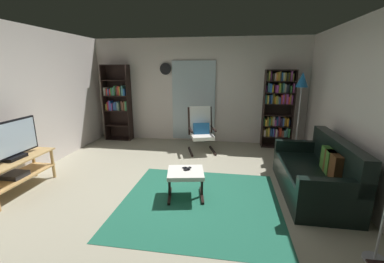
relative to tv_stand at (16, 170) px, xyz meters
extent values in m
plane|color=#A9A38B|center=(2.36, 0.37, -0.35)|extent=(7.02, 7.02, 0.00)
cube|color=silver|center=(2.36, 3.27, 0.95)|extent=(5.60, 0.06, 2.60)
cube|color=silver|center=(-0.34, 0.37, 0.95)|extent=(0.06, 6.00, 2.60)
cube|color=silver|center=(5.06, 0.37, 0.95)|extent=(0.06, 6.00, 2.60)
cube|color=silver|center=(2.26, 3.21, 0.70)|extent=(1.10, 0.01, 2.00)
cube|color=#22664E|center=(2.83, 0.11, -0.35)|extent=(2.24, 2.13, 0.01)
cube|color=tan|center=(0.00, 0.01, 0.17)|extent=(0.47, 1.19, 0.02)
cube|color=tan|center=(0.00, 0.01, -0.11)|extent=(0.43, 1.13, 0.02)
cylinder|color=tan|center=(0.18, 0.55, -0.09)|extent=(0.05, 0.05, 0.51)
cylinder|color=tan|center=(-0.18, 0.55, -0.09)|extent=(0.05, 0.05, 0.51)
cube|color=#28282D|center=(0.00, -0.03, -0.06)|extent=(0.28, 0.28, 0.07)
cube|color=black|center=(0.00, 0.01, 0.21)|extent=(0.20, 0.32, 0.05)
cube|color=black|center=(0.00, 0.01, 0.50)|extent=(0.04, 0.94, 0.54)
cube|color=silver|center=(0.02, 0.01, 0.50)|extent=(0.01, 0.89, 0.49)
cube|color=black|center=(-0.06, 3.03, 0.63)|extent=(0.02, 0.30, 1.96)
cube|color=black|center=(0.60, 3.03, 0.63)|extent=(0.02, 0.30, 1.96)
cube|color=black|center=(0.27, 3.17, 0.63)|extent=(0.68, 0.02, 1.96)
cube|color=black|center=(0.27, 3.03, -0.33)|extent=(0.65, 0.28, 0.02)
cube|color=black|center=(0.27, 3.03, 0.04)|extent=(0.65, 0.28, 0.02)
cube|color=black|center=(0.27, 3.03, 0.43)|extent=(0.65, 0.28, 0.02)
cube|color=black|center=(0.27, 3.03, 0.82)|extent=(0.65, 0.28, 0.02)
cube|color=black|center=(0.27, 3.03, 1.21)|extent=(0.65, 0.28, 0.02)
cube|color=black|center=(0.27, 3.03, 1.59)|extent=(0.65, 0.28, 0.02)
cube|color=#9C9B3B|center=(-0.02, 3.03, 0.52)|extent=(0.04, 0.14, 0.16)
cube|color=red|center=(0.03, 3.02, 0.55)|extent=(0.02, 0.17, 0.22)
cube|color=#8D378E|center=(0.07, 3.04, 0.57)|extent=(0.04, 0.17, 0.25)
cube|color=#285CB5|center=(0.11, 3.02, 0.56)|extent=(0.03, 0.19, 0.25)
cube|color=#8C4690|center=(0.14, 3.04, 0.53)|extent=(0.03, 0.22, 0.18)
cube|color=#2F63A2|center=(0.19, 3.05, 0.53)|extent=(0.04, 0.16, 0.19)
cube|color=#3A5AA8|center=(0.23, 3.02, 0.55)|extent=(0.03, 0.13, 0.22)
cube|color=#578896|center=(0.27, 3.04, 0.56)|extent=(0.04, 0.14, 0.23)
cube|color=beige|center=(0.32, 3.01, 0.54)|extent=(0.04, 0.11, 0.21)
cube|color=#1B3022|center=(0.36, 3.03, 0.55)|extent=(0.03, 0.24, 0.22)
cube|color=brown|center=(0.41, 3.02, 0.57)|extent=(0.04, 0.13, 0.25)
cube|color=brown|center=(0.45, 3.02, 0.55)|extent=(0.03, 0.15, 0.22)
cube|color=brown|center=(0.49, 3.01, 0.56)|extent=(0.03, 0.12, 0.25)
cube|color=#368553|center=(0.53, 3.03, 0.56)|extent=(0.04, 0.19, 0.24)
cube|color=beige|center=(-0.02, 3.03, 0.93)|extent=(0.04, 0.21, 0.20)
cube|color=red|center=(0.03, 3.04, 0.92)|extent=(0.04, 0.17, 0.17)
cube|color=#3E68B0|center=(0.08, 3.04, 0.92)|extent=(0.03, 0.19, 0.18)
cube|color=red|center=(0.12, 3.03, 0.91)|extent=(0.03, 0.17, 0.16)
cube|color=#2F7D3F|center=(0.17, 3.02, 0.93)|extent=(0.04, 0.17, 0.20)
cube|color=teal|center=(0.21, 3.03, 0.93)|extent=(0.03, 0.19, 0.21)
cube|color=#36844B|center=(0.25, 3.02, 0.95)|extent=(0.03, 0.17, 0.25)
cube|color=brown|center=(0.29, 3.04, 0.94)|extent=(0.03, 0.15, 0.21)
cube|color=#C13A32|center=(0.34, 3.02, 0.95)|extent=(0.04, 0.12, 0.24)
cube|color=gold|center=(0.38, 3.05, 0.94)|extent=(0.03, 0.17, 0.22)
cube|color=#1A2B2A|center=(0.42, 3.03, 0.94)|extent=(0.03, 0.21, 0.21)
cube|color=teal|center=(0.47, 3.02, 0.96)|extent=(0.04, 0.22, 0.25)
cube|color=#275CA5|center=(0.52, 3.01, 0.92)|extent=(0.04, 0.19, 0.18)
cube|color=black|center=(3.97, 3.00, 0.57)|extent=(0.02, 0.30, 1.84)
cube|color=black|center=(4.65, 3.00, 0.57)|extent=(0.02, 0.30, 1.84)
cube|color=black|center=(4.31, 3.15, 0.57)|extent=(0.69, 0.02, 1.84)
cube|color=black|center=(4.31, 3.00, -0.33)|extent=(0.65, 0.28, 0.02)
cube|color=black|center=(4.31, 3.00, -0.09)|extent=(0.65, 0.28, 0.02)
cube|color=black|center=(4.31, 3.00, 0.17)|extent=(0.65, 0.28, 0.02)
cube|color=black|center=(4.31, 3.00, 0.44)|extent=(0.65, 0.28, 0.02)
cube|color=black|center=(4.31, 3.00, 0.70)|extent=(0.65, 0.28, 0.02)
cube|color=black|center=(4.31, 3.00, 0.96)|extent=(0.65, 0.28, 0.02)
cube|color=black|center=(4.31, 3.00, 1.23)|extent=(0.65, 0.28, 0.02)
cube|color=black|center=(4.31, 3.00, 1.47)|extent=(0.65, 0.28, 0.02)
cube|color=olive|center=(4.01, 3.01, 0.01)|extent=(0.02, 0.10, 0.18)
cube|color=beige|center=(4.04, 2.99, 0.00)|extent=(0.04, 0.20, 0.16)
cube|color=olive|center=(4.09, 3.00, 0.02)|extent=(0.03, 0.16, 0.19)
cube|color=gold|center=(4.13, 3.02, 0.03)|extent=(0.04, 0.22, 0.22)
cube|color=#2B69B6|center=(4.17, 2.99, 0.02)|extent=(0.02, 0.12, 0.19)
cube|color=#345AB0|center=(4.20, 3.02, 0.01)|extent=(0.02, 0.19, 0.18)
cube|color=#3A62B0|center=(4.24, 3.01, 0.02)|extent=(0.03, 0.22, 0.20)
cube|color=#903292|center=(4.26, 3.01, 0.00)|extent=(0.03, 0.16, 0.17)
cube|color=beige|center=(4.30, 2.99, 0.01)|extent=(0.04, 0.24, 0.19)
cube|color=#8F408B|center=(4.34, 3.02, 0.00)|extent=(0.03, 0.18, 0.15)
cube|color=red|center=(4.38, 3.01, 0.03)|extent=(0.02, 0.14, 0.22)
cube|color=#C33A26|center=(4.41, 3.00, 0.03)|extent=(0.04, 0.16, 0.21)
cube|color=brown|center=(4.46, 3.01, 0.00)|extent=(0.04, 0.22, 0.16)
cube|color=teal|center=(4.50, 3.01, 0.00)|extent=(0.04, 0.23, 0.17)
cube|color=#5B9B9A|center=(4.55, 2.99, 0.03)|extent=(0.04, 0.12, 0.22)
cube|color=#35874D|center=(4.60, 2.99, 0.03)|extent=(0.03, 0.22, 0.21)
cube|color=#377846|center=(4.01, 3.01, 0.28)|extent=(0.03, 0.21, 0.19)
cube|color=gold|center=(4.05, 2.99, 0.26)|extent=(0.04, 0.23, 0.16)
cube|color=#A28B3B|center=(4.09, 2.99, 0.29)|extent=(0.02, 0.24, 0.22)
cube|color=#388D53|center=(4.14, 3.01, 0.27)|extent=(0.04, 0.18, 0.18)
cube|color=gold|center=(4.18, 3.01, 0.29)|extent=(0.04, 0.11, 0.21)
cube|color=#BFB69C|center=(4.23, 3.01, 0.29)|extent=(0.04, 0.17, 0.22)
cube|color=#953889|center=(4.27, 3.00, 0.26)|extent=(0.03, 0.23, 0.16)
cube|color=#3168B5|center=(4.31, 3.01, 0.28)|extent=(0.04, 0.14, 0.20)
cube|color=#9E498E|center=(4.35, 3.01, 0.30)|extent=(0.04, 0.12, 0.23)
cube|color=#23182D|center=(4.40, 3.02, 0.28)|extent=(0.04, 0.24, 0.19)
cube|color=#3E61A6|center=(4.45, 3.01, 0.28)|extent=(0.03, 0.23, 0.19)
cube|color=gold|center=(4.49, 3.02, 0.29)|extent=(0.04, 0.17, 0.21)
cube|color=orange|center=(4.55, 3.00, 0.27)|extent=(0.04, 0.18, 0.18)
cube|color=#2C55A9|center=(4.59, 3.02, 0.26)|extent=(0.03, 0.15, 0.15)
cube|color=teal|center=(4.01, 3.01, 0.81)|extent=(0.03, 0.20, 0.20)
cube|color=gold|center=(4.06, 2.99, 0.80)|extent=(0.03, 0.21, 0.19)
cube|color=#3059B2|center=(4.10, 3.01, 0.81)|extent=(0.03, 0.12, 0.20)
cube|color=#315CA2|center=(4.14, 3.02, 0.81)|extent=(0.03, 0.21, 0.21)
cube|color=olive|center=(4.19, 3.02, 0.82)|extent=(0.04, 0.11, 0.23)
cube|color=orange|center=(4.22, 2.99, 0.79)|extent=(0.02, 0.15, 0.17)
cube|color=#9F9F3C|center=(4.26, 3.00, 0.80)|extent=(0.04, 0.23, 0.19)
cube|color=beige|center=(4.30, 3.01, 0.79)|extent=(0.03, 0.18, 0.17)
cube|color=#3864B9|center=(4.33, 3.02, 0.78)|extent=(0.03, 0.23, 0.15)
cube|color=red|center=(4.37, 3.02, 0.81)|extent=(0.03, 0.20, 0.21)
cube|color=purple|center=(4.41, 3.00, 0.82)|extent=(0.04, 0.18, 0.23)
cube|color=orange|center=(4.44, 3.00, 0.82)|extent=(0.03, 0.11, 0.22)
cube|color=#913A83|center=(4.49, 3.00, 0.82)|extent=(0.04, 0.19, 0.23)
cube|color=red|center=(4.53, 3.00, 0.80)|extent=(0.03, 0.20, 0.18)
cube|color=#AA8D3E|center=(4.56, 3.00, 0.82)|extent=(0.02, 0.17, 0.23)
cube|color=#9A3C93|center=(4.59, 3.02, 0.81)|extent=(0.03, 0.24, 0.21)
cube|color=#8A3B8A|center=(4.01, 3.02, 1.05)|extent=(0.03, 0.15, 0.15)
cube|color=teal|center=(4.06, 2.99, 1.08)|extent=(0.04, 0.11, 0.21)
cube|color=#2C61B6|center=(4.10, 2.99, 1.07)|extent=(0.04, 0.22, 0.20)
cube|color=gold|center=(4.15, 3.00, 1.05)|extent=(0.02, 0.24, 0.17)
cube|color=brown|center=(4.17, 3.01, 1.07)|extent=(0.02, 0.11, 0.20)
cube|color=#8C3683|center=(4.21, 3.02, 1.05)|extent=(0.02, 0.23, 0.17)
cube|color=#94398B|center=(4.25, 2.99, 1.06)|extent=(0.04, 0.24, 0.17)
cube|color=#969D28|center=(4.30, 2.99, 1.08)|extent=(0.04, 0.22, 0.22)
cube|color=#3F804A|center=(4.34, 3.02, 1.07)|extent=(0.03, 0.13, 0.21)
cube|color=teal|center=(4.39, 3.01, 1.08)|extent=(0.03, 0.14, 0.22)
cube|color=beige|center=(4.43, 3.02, 1.07)|extent=(0.04, 0.14, 0.19)
cube|color=#1F2430|center=(4.47, 3.02, 1.06)|extent=(0.04, 0.21, 0.18)
cube|color=#262B27|center=(4.51, 3.02, 1.07)|extent=(0.02, 0.15, 0.19)
cube|color=#3D853E|center=(4.55, 3.01, 1.05)|extent=(0.02, 0.23, 0.15)
cube|color=black|center=(4.57, 3.02, 1.05)|extent=(0.02, 0.17, 0.15)
cube|color=#9D4487|center=(4.61, 3.02, 1.07)|extent=(0.03, 0.23, 0.20)
cube|color=beige|center=(4.01, 3.02, 1.32)|extent=(0.03, 0.14, 0.17)
cube|color=olive|center=(4.05, 3.01, 1.34)|extent=(0.03, 0.20, 0.22)
cube|color=#933D96|center=(4.09, 3.00, 1.34)|extent=(0.03, 0.12, 0.21)
cube|color=#2D2A1D|center=(4.14, 2.99, 1.31)|extent=(0.03, 0.17, 0.16)
cube|color=beige|center=(4.18, 3.01, 1.32)|extent=(0.03, 0.20, 0.17)
cube|color=orange|center=(4.22, 3.00, 1.33)|extent=(0.03, 0.22, 0.19)
cube|color=yellow|center=(4.26, 3.00, 1.33)|extent=(0.04, 0.16, 0.20)
cube|color=brown|center=(4.30, 3.01, 1.34)|extent=(0.02, 0.16, 0.22)
cube|color=#2964B4|center=(4.34, 2.99, 1.33)|extent=(0.03, 0.11, 0.19)
cube|color=beige|center=(4.37, 3.00, 1.32)|extent=(0.03, 0.16, 0.18)
cube|color=#A78E38|center=(4.40, 3.02, 1.33)|extent=(0.03, 0.24, 0.19)
cube|color=#262A1D|center=(4.45, 2.99, 1.32)|extent=(0.04, 0.17, 0.17)
cube|color=olive|center=(4.50, 3.02, 1.33)|extent=(0.04, 0.11, 0.19)
cube|color=#934182|center=(4.54, 3.00, 1.35)|extent=(0.04, 0.15, 0.23)
cube|color=#9F943E|center=(4.58, 3.01, 1.32)|extent=(0.02, 0.15, 0.16)
cube|color=black|center=(4.46, 0.66, -0.15)|extent=(0.83, 1.77, 0.40)
cube|color=black|center=(4.79, 0.66, 0.29)|extent=(0.18, 1.77, 0.48)
cube|color=black|center=(4.46, -0.16, 0.15)|extent=(0.83, 0.14, 0.20)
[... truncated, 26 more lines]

